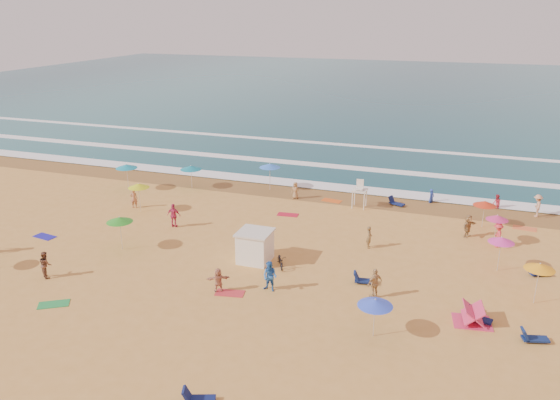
% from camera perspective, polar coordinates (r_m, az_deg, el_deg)
% --- Properties ---
extents(ground, '(220.00, 220.00, 0.00)m').
position_cam_1_polar(ground, '(38.13, 1.04, -5.40)').
color(ground, gold).
rests_on(ground, ground).
extents(ocean, '(220.00, 140.00, 0.18)m').
position_cam_1_polar(ocean, '(118.52, 14.03, 10.99)').
color(ocean, '#0C4756').
rests_on(ocean, ground).
extents(wet_sand, '(220.00, 220.00, 0.00)m').
position_cam_1_polar(wet_sand, '(49.33, 5.57, 0.36)').
color(wet_sand, olive).
rests_on(wet_sand, ground).
extents(surf_foam, '(200.00, 18.70, 0.05)m').
position_cam_1_polar(surf_foam, '(57.53, 7.68, 3.14)').
color(surf_foam, white).
rests_on(surf_foam, ground).
extents(cabana, '(2.00, 2.00, 2.00)m').
position_cam_1_polar(cabana, '(36.41, -2.63, -4.93)').
color(cabana, white).
rests_on(cabana, ground).
extents(cabana_roof, '(2.20, 2.20, 0.12)m').
position_cam_1_polar(cabana_roof, '(35.98, -2.65, -3.39)').
color(cabana_roof, silver).
rests_on(cabana_roof, cabana).
extents(bicycle, '(1.31, 1.80, 0.90)m').
position_cam_1_polar(bicycle, '(35.78, 0.06, -6.34)').
color(bicycle, black).
rests_on(bicycle, ground).
extents(lifeguard_stand, '(1.20, 1.20, 2.10)m').
position_cam_1_polar(lifeguard_stand, '(46.59, 8.31, 0.45)').
color(lifeguard_stand, white).
rests_on(lifeguard_stand, ground).
extents(beach_umbrellas, '(53.58, 29.67, 0.76)m').
position_cam_1_polar(beach_umbrellas, '(37.79, 1.86, -2.10)').
color(beach_umbrellas, '#CED916').
rests_on(beach_umbrellas, ground).
extents(loungers, '(62.51, 28.96, 0.34)m').
position_cam_1_polar(loungers, '(33.71, 13.46, -9.15)').
color(loungers, '#0E1A48').
rests_on(loungers, ground).
extents(towels, '(42.67, 26.41, 0.03)m').
position_cam_1_polar(towels, '(35.69, 1.47, -7.19)').
color(towels, '#DF1B4F').
rests_on(towels, ground).
extents(beachgoers, '(37.42, 23.48, 2.13)m').
position_cam_1_polar(beachgoers, '(39.18, 5.36, -3.42)').
color(beachgoers, '#2644B2').
rests_on(beachgoers, ground).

